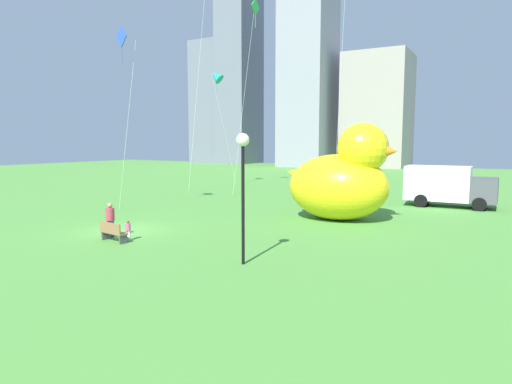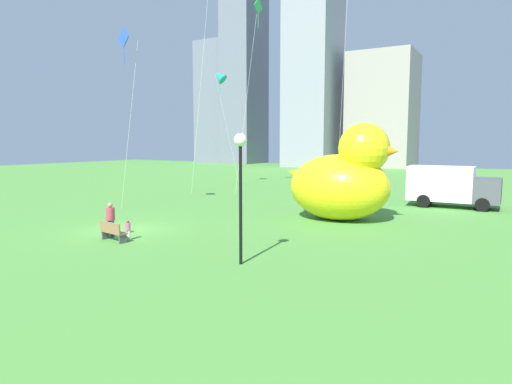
{
  "view_description": "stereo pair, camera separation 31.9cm",
  "coord_description": "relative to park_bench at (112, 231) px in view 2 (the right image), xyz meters",
  "views": [
    {
      "loc": [
        16.85,
        -16.25,
        4.49
      ],
      "look_at": [
        5.99,
        3.21,
        2.01
      ],
      "focal_mm": 31.13,
      "sensor_mm": 36.0,
      "label": 1
    },
    {
      "loc": [
        17.13,
        -16.09,
        4.49
      ],
      "look_at": [
        5.99,
        3.21,
        2.01
      ],
      "focal_mm": 31.13,
      "sensor_mm": 36.0,
      "label": 2
    }
  ],
  "objects": [
    {
      "name": "lamppost",
      "position": [
        7.1,
        -0.3,
        3.26
      ],
      "size": [
        0.48,
        0.48,
        4.84
      ],
      "color": "black",
      "rests_on": "ground"
    },
    {
      "name": "city_skyline",
      "position": [
        -24.27,
        68.34,
        14.84
      ],
      "size": [
        46.65,
        15.43,
        39.71
      ],
      "color": "slate",
      "rests_on": "ground"
    },
    {
      "name": "box_truck",
      "position": [
        12.03,
        19.39,
        0.97
      ],
      "size": [
        5.93,
        2.44,
        2.85
      ],
      "color": "white",
      "rests_on": "ground"
    },
    {
      "name": "kite_teal",
      "position": [
        -10.49,
        23.88,
        10.68
      ],
      "size": [
        2.78,
        2.7,
        11.95
      ],
      "color": "silver",
      "rests_on": "ground"
    },
    {
      "name": "kite_green",
      "position": [
        -3.39,
        19.13,
        14.29
      ],
      "size": [
        1.72,
        2.77,
        16.3
      ],
      "color": "silver",
      "rests_on": "ground"
    },
    {
      "name": "kite_blue",
      "position": [
        -6.28,
        7.1,
        10.19
      ],
      "size": [
        1.64,
        1.19,
        11.79
      ],
      "color": "silver",
      "rests_on": "ground"
    },
    {
      "name": "park_bench",
      "position": [
        0.0,
        0.0,
        0.0
      ],
      "size": [
        1.61,
        0.71,
        0.9
      ],
      "color": "olive",
      "rests_on": "ground"
    },
    {
      "name": "giant_inflatable_duck",
      "position": [
        7.25,
        10.63,
        1.91
      ],
      "size": [
        6.77,
        4.34,
        5.61
      ],
      "color": "yellow",
      "rests_on": "ground"
    },
    {
      "name": "person_child",
      "position": [
        0.42,
        0.56,
        0.05
      ],
      "size": [
        0.23,
        0.23,
        0.94
      ],
      "color": "silver",
      "rests_on": "ground"
    },
    {
      "name": "ground_plane",
      "position": [
        -1.5,
        2.14,
        -0.47
      ],
      "size": [
        140.0,
        140.0,
        0.0
      ],
      "primitive_type": "plane",
      "color": "#4D8F3A"
    },
    {
      "name": "person_adult",
      "position": [
        -0.84,
        0.67,
        0.44
      ],
      "size": [
        0.41,
        0.41,
        1.65
      ],
      "color": "#38476B",
      "rests_on": "ground"
    }
  ]
}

